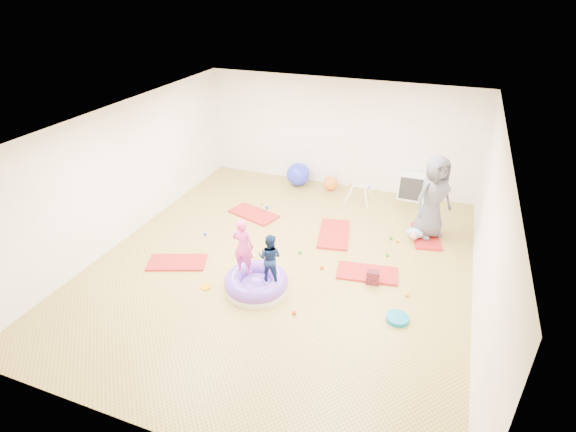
% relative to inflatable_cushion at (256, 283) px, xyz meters
% --- Properties ---
extents(room, '(7.01, 8.01, 2.81)m').
position_rel_inflatable_cushion_xyz_m(room, '(0.14, 0.94, 1.26)').
color(room, gold).
rests_on(room, ground).
extents(gym_mat_front_left, '(1.24, 0.91, 0.05)m').
position_rel_inflatable_cushion_xyz_m(gym_mat_front_left, '(-1.80, 0.20, -0.12)').
color(gym_mat_front_left, '#A61F1F').
rests_on(gym_mat_front_left, ground).
extents(gym_mat_mid_left, '(1.27, 0.90, 0.05)m').
position_rel_inflatable_cushion_xyz_m(gym_mat_mid_left, '(-1.22, 2.56, -0.12)').
color(gym_mat_mid_left, '#A61F1F').
rests_on(gym_mat_mid_left, ground).
extents(gym_mat_center_back, '(0.85, 1.35, 0.05)m').
position_rel_inflatable_cushion_xyz_m(gym_mat_center_back, '(0.79, 2.34, -0.11)').
color(gym_mat_center_back, '#A61F1F').
rests_on(gym_mat_center_back, ground).
extents(gym_mat_right, '(1.20, 0.73, 0.05)m').
position_rel_inflatable_cushion_xyz_m(gym_mat_right, '(1.77, 1.16, -0.12)').
color(gym_mat_right, '#A61F1F').
rests_on(gym_mat_right, ground).
extents(gym_mat_rear_right, '(0.76, 1.18, 0.05)m').
position_rel_inflatable_cushion_xyz_m(gym_mat_rear_right, '(2.67, 2.95, -0.12)').
color(gym_mat_rear_right, '#A61F1F').
rests_on(gym_mat_rear_right, ground).
extents(inflatable_cushion, '(1.15, 1.15, 0.36)m').
position_rel_inflatable_cushion_xyz_m(inflatable_cushion, '(0.00, 0.00, 0.00)').
color(inflatable_cushion, silver).
rests_on(inflatable_cushion, ground).
extents(child_pink, '(0.39, 0.26, 1.07)m').
position_rel_inflatable_cushion_xyz_m(child_pink, '(-0.26, 0.07, 0.73)').
color(child_pink, '#E64094').
rests_on(child_pink, inflatable_cushion).
extents(child_navy, '(0.44, 0.34, 0.89)m').
position_rel_inflatable_cushion_xyz_m(child_navy, '(0.26, 0.03, 0.64)').
color(child_navy, '#0F1E46').
rests_on(child_navy, inflatable_cushion).
extents(adult_caregiver, '(1.02, 1.02, 1.79)m').
position_rel_inflatable_cushion_xyz_m(adult_caregiver, '(2.69, 3.00, 0.80)').
color(adult_caregiver, '#4E4E57').
rests_on(adult_caregiver, gym_mat_rear_right).
extents(infant, '(0.36, 0.37, 0.21)m').
position_rel_inflatable_cushion_xyz_m(infant, '(2.44, 2.75, 0.01)').
color(infant, '#80B6D1').
rests_on(infant, gym_mat_rear_right).
extents(ball_pit_balls, '(4.45, 3.60, 0.07)m').
position_rel_inflatable_cushion_xyz_m(ball_pit_balls, '(0.67, 1.72, -0.10)').
color(ball_pit_balls, orange).
rests_on(ball_pit_balls, ground).
extents(exercise_ball_blue, '(0.62, 0.62, 0.62)m').
position_rel_inflatable_cushion_xyz_m(exercise_ball_blue, '(-0.81, 4.53, 0.17)').
color(exercise_ball_blue, '#2830DC').
rests_on(exercise_ball_blue, ground).
extents(exercise_ball_orange, '(0.38, 0.38, 0.38)m').
position_rel_inflatable_cushion_xyz_m(exercise_ball_orange, '(0.09, 4.54, 0.05)').
color(exercise_ball_orange, orange).
rests_on(exercise_ball_orange, ground).
extents(infant_play_gym, '(0.61, 0.58, 0.47)m').
position_rel_inflatable_cushion_xyz_m(infant_play_gym, '(0.94, 4.06, 0.17)').
color(infant_play_gym, white).
rests_on(infant_play_gym, ground).
extents(cube_shelf, '(0.68, 0.33, 0.68)m').
position_rel_inflatable_cushion_xyz_m(cube_shelf, '(2.12, 4.73, 0.20)').
color(cube_shelf, white).
rests_on(cube_shelf, ground).
extents(balance_disc, '(0.37, 0.37, 0.08)m').
position_rel_inflatable_cushion_xyz_m(balance_disc, '(2.50, 0.06, -0.10)').
color(balance_disc, '#086C8B').
rests_on(balance_disc, ground).
extents(backpack, '(0.25, 0.17, 0.27)m').
position_rel_inflatable_cushion_xyz_m(backpack, '(1.92, 0.91, -0.01)').
color(backpack, '#A32338').
rests_on(backpack, ground).
extents(yellow_toy, '(0.19, 0.19, 0.03)m').
position_rel_inflatable_cushion_xyz_m(yellow_toy, '(-0.88, -0.28, -0.13)').
color(yellow_toy, orange).
rests_on(yellow_toy, ground).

